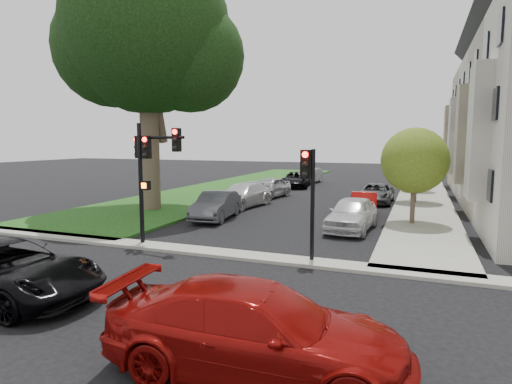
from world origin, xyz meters
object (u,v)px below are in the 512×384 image
(small_tree_a, at_px, (415,161))
(car_parked_9, at_px, (309,176))
(small_tree_b, at_px, (416,157))
(car_parked_0, at_px, (352,214))
(car_parked_7, at_px, (269,187))
(car_parked_5, at_px, (216,206))
(car_parked_6, at_px, (242,195))
(traffic_signal_main, at_px, (149,162))
(car_cross_near, at_px, (3,270))
(small_tree_c, at_px, (417,160))
(car_cross_far, at_px, (256,330))
(car_parked_2, at_px, (376,193))
(eucalyptus, at_px, (146,30))
(traffic_signal_secondary, at_px, (309,184))
(car_parked_1, at_px, (364,205))
(car_parked_8, at_px, (296,180))

(small_tree_a, xyz_separation_m, car_parked_9, (-9.99, 19.08, -2.46))
(small_tree_a, distance_m, small_tree_b, 7.90)
(car_parked_0, distance_m, car_parked_7, 12.06)
(car_parked_5, height_order, car_parked_6, car_parked_6)
(traffic_signal_main, bearing_deg, car_cross_near, -91.98)
(car_parked_5, bearing_deg, car_cross_near, -97.73)
(small_tree_b, bearing_deg, small_tree_c, 90.00)
(car_cross_far, xyz_separation_m, car_parked_2, (-0.14, 22.72, -0.16))
(traffic_signal_main, height_order, car_parked_7, traffic_signal_main)
(car_parked_5, xyz_separation_m, car_parked_6, (-0.37, 4.48, 0.00))
(car_cross_near, distance_m, car_parked_0, 14.16)
(small_tree_a, height_order, small_tree_b, small_tree_a)
(traffic_signal_main, height_order, car_parked_5, traffic_signal_main)
(car_parked_5, relative_size, car_parked_7, 1.00)
(eucalyptus, bearing_deg, small_tree_b, 30.44)
(traffic_signal_main, height_order, traffic_signal_secondary, traffic_signal_main)
(small_tree_b, distance_m, car_cross_far, 23.50)
(small_tree_a, height_order, traffic_signal_secondary, small_tree_a)
(car_parked_0, xyz_separation_m, car_parked_9, (-7.37, 21.30, -0.04))
(car_cross_far, bearing_deg, small_tree_a, -13.13)
(small_tree_a, xyz_separation_m, car_parked_2, (-2.46, 7.35, -2.55))
(small_tree_b, relative_size, car_parked_1, 1.16)
(small_tree_a, bearing_deg, car_parked_7, 144.00)
(car_parked_2, distance_m, car_parked_7, 7.57)
(car_parked_2, relative_size, car_parked_6, 0.91)
(small_tree_b, xyz_separation_m, car_parked_5, (-9.79, -9.87, -2.36))
(traffic_signal_secondary, height_order, car_parked_1, traffic_signal_secondary)
(car_cross_far, relative_size, car_parked_7, 1.24)
(car_cross_near, bearing_deg, car_parked_0, -29.99)
(car_cross_far, bearing_deg, small_tree_b, -10.23)
(eucalyptus, xyz_separation_m, car_parked_0, (12.14, -1.45, -9.67))
(car_parked_8, bearing_deg, car_parked_7, -98.35)
(car_parked_5, bearing_deg, car_parked_7, 84.00)
(small_tree_b, height_order, car_parked_9, small_tree_b)
(car_parked_7, bearing_deg, car_parked_6, -83.02)
(small_tree_a, relative_size, car_parked_5, 1.07)
(car_parked_1, distance_m, car_parked_7, 9.29)
(car_parked_6, bearing_deg, small_tree_a, -5.54)
(small_tree_b, bearing_deg, car_parked_8, 145.66)
(small_tree_b, height_order, car_parked_5, small_tree_b)
(car_cross_far, xyz_separation_m, car_parked_1, (-0.23, 17.14, -0.14))
(car_cross_far, bearing_deg, car_parked_7, 14.27)
(car_parked_1, distance_m, car_parked_6, 7.64)
(eucalyptus, relative_size, small_tree_b, 3.28)
(small_tree_c, bearing_deg, eucalyptus, -133.99)
(car_parked_6, bearing_deg, traffic_signal_secondary, -48.57)
(traffic_signal_secondary, xyz_separation_m, car_parked_2, (0.74, 15.51, -2.06))
(eucalyptus, bearing_deg, small_tree_a, 3.00)
(car_cross_far, bearing_deg, car_parked_8, 10.00)
(car_parked_2, distance_m, car_parked_6, 9.09)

